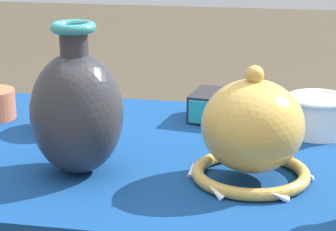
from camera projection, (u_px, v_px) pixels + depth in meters
name	position (u px, v px, depth m)	size (l,w,h in m)	color
display_table	(146.00, 188.00, 1.31)	(1.05, 0.70, 0.69)	olive
vase_tall_bulbous	(77.00, 111.00, 1.15)	(0.16, 0.16, 0.27)	#2D2D33
vase_dome_bell	(252.00, 133.00, 1.13)	(0.22, 0.21, 0.21)	gold
mosaic_tile_box	(217.00, 106.00, 1.47)	(0.13, 0.14, 0.06)	#232328
cup_wide_slate	(71.00, 110.00, 1.41)	(0.14, 0.14, 0.08)	slate
cup_wide_porcelain	(318.00, 114.00, 1.37)	(0.13, 0.13, 0.08)	white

